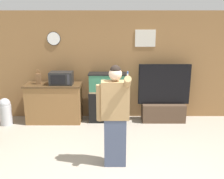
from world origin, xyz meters
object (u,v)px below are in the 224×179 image
(person_standing, at_px, (115,115))
(trash_bin, at_px, (6,111))
(knife_block, at_px, (39,78))
(microwave, at_px, (62,78))
(aquarium_on_stand, at_px, (108,97))
(counter_island, at_px, (55,103))
(tv_on_stand, at_px, (164,105))

(person_standing, xyz_separation_m, trash_bin, (-2.53, 1.73, -0.55))
(knife_block, xyz_separation_m, trash_bin, (-0.77, -0.21, -0.74))
(person_standing, relative_size, trash_bin, 2.64)
(microwave, relative_size, aquarium_on_stand, 0.44)
(microwave, bearing_deg, trash_bin, -172.73)
(knife_block, bearing_deg, microwave, -4.02)
(knife_block, xyz_separation_m, person_standing, (1.76, -1.94, -0.19))
(counter_island, bearing_deg, trash_bin, -170.08)
(knife_block, xyz_separation_m, tv_on_stand, (2.96, 0.03, -0.66))
(counter_island, bearing_deg, knife_block, 177.97)
(knife_block, distance_m, aquarium_on_stand, 1.68)
(trash_bin, bearing_deg, tv_on_stand, 3.59)
(knife_block, bearing_deg, counter_island, -2.03)
(aquarium_on_stand, bearing_deg, tv_on_stand, -0.48)
(microwave, bearing_deg, tv_on_stand, 1.59)
(knife_block, bearing_deg, aquarium_on_stand, 1.43)
(person_standing, height_order, trash_bin, person_standing)
(tv_on_stand, bearing_deg, trash_bin, -176.41)
(tv_on_stand, distance_m, person_standing, 2.35)
(microwave, relative_size, trash_bin, 0.82)
(microwave, height_order, person_standing, person_standing)
(aquarium_on_stand, bearing_deg, knife_block, -178.57)
(aquarium_on_stand, bearing_deg, counter_island, -177.66)
(tv_on_stand, bearing_deg, counter_island, -179.11)
(microwave, height_order, tv_on_stand, tv_on_stand)
(microwave, bearing_deg, person_standing, -57.34)
(person_standing, bearing_deg, trash_bin, 145.56)
(trash_bin, bearing_deg, counter_island, 9.92)
(knife_block, bearing_deg, trash_bin, -165.05)
(counter_island, distance_m, aquarium_on_stand, 1.28)
(person_standing, distance_m, trash_bin, 3.11)
(tv_on_stand, bearing_deg, person_standing, -121.33)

